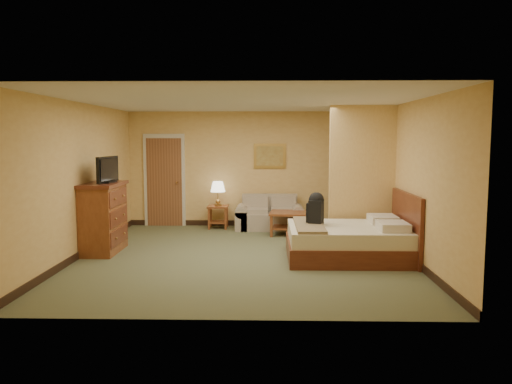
{
  "coord_description": "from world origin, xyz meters",
  "views": [
    {
      "loc": [
        0.41,
        -8.32,
        2.0
      ],
      "look_at": [
        0.2,
        0.6,
        1.04
      ],
      "focal_mm": 35.0,
      "sensor_mm": 36.0,
      "label": 1
    }
  ],
  "objects_px": {
    "loveseat": "(270,218)",
    "dresser": "(103,217)",
    "coffee_table": "(288,218)",
    "bed": "(352,241)"
  },
  "relations": [
    {
      "from": "loveseat",
      "to": "bed",
      "type": "bearing_deg",
      "value": -62.86
    },
    {
      "from": "loveseat",
      "to": "dresser",
      "type": "distance_m",
      "value": 3.74
    },
    {
      "from": "coffee_table",
      "to": "dresser",
      "type": "xyz_separation_m",
      "value": [
        -3.31,
        -1.68,
        0.28
      ]
    },
    {
      "from": "loveseat",
      "to": "dresser",
      "type": "relative_size",
      "value": 1.22
    },
    {
      "from": "loveseat",
      "to": "dresser",
      "type": "height_order",
      "value": "dresser"
    },
    {
      "from": "loveseat",
      "to": "bed",
      "type": "distance_m",
      "value": 3.0
    },
    {
      "from": "coffee_table",
      "to": "bed",
      "type": "height_order",
      "value": "bed"
    },
    {
      "from": "coffee_table",
      "to": "dresser",
      "type": "bearing_deg",
      "value": -153.04
    },
    {
      "from": "loveseat",
      "to": "coffee_table",
      "type": "height_order",
      "value": "loveseat"
    },
    {
      "from": "loveseat",
      "to": "coffee_table",
      "type": "distance_m",
      "value": 0.73
    }
  ]
}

